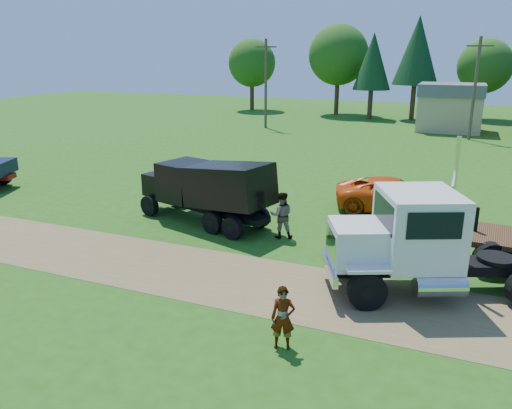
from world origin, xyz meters
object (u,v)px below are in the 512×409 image
at_px(white_semi_tractor, 420,242).
at_px(orange_pickup, 394,194).
at_px(spectator_a, 283,318).
at_px(black_dump_truck, 208,187).

xyz_separation_m(white_semi_tractor, orange_pickup, (-1.94, 8.96, -0.93)).
distance_m(orange_pickup, spectator_a, 13.81).
relative_size(white_semi_tractor, black_dump_truck, 1.15).
xyz_separation_m(orange_pickup, spectator_a, (-1.02, -13.77, 0.08)).
distance_m(white_semi_tractor, black_dump_truck, 10.27).
bearing_deg(white_semi_tractor, orange_pickup, 78.32).
bearing_deg(black_dump_truck, orange_pickup, 50.30).
relative_size(white_semi_tractor, spectator_a, 4.79).
relative_size(black_dump_truck, orange_pickup, 1.27).
height_order(white_semi_tractor, black_dump_truck, white_semi_tractor).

